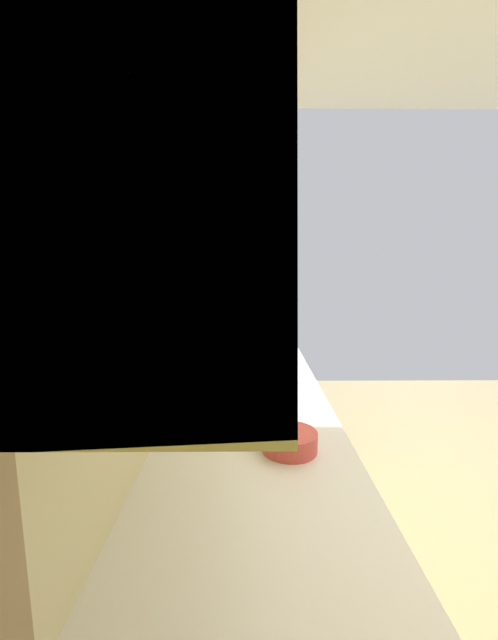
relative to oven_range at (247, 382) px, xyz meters
name	(u,v)px	position (x,y,z in m)	size (l,w,h in m)	color
wall_back	(159,293)	(-1.53, 0.36, 0.89)	(3.86, 0.12, 2.73)	beige
counter_run	(250,544)	(-1.84, -0.01, -0.02)	(3.10, 0.66, 0.92)	#C2BF68
upper_cabinets	(201,175)	(-1.84, 0.15, 1.29)	(2.42, 0.31, 0.59)	tan
oven_range	(247,382)	(0.00, 0.00, 0.00)	(0.60, 0.62, 1.10)	black
microwave	(245,342)	(-1.09, 0.01, 0.59)	(0.50, 0.40, 0.29)	white
bowl	(290,440)	(-2.00, -0.13, 0.48)	(0.17, 0.17, 0.06)	#D84C47
kettle	(266,335)	(-0.58, -0.13, 0.52)	(0.17, 0.13, 0.17)	red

